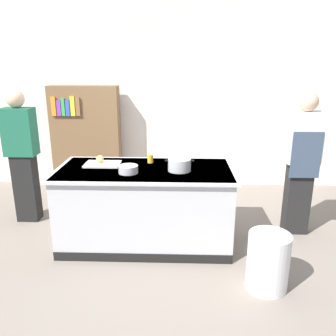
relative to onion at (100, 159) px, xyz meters
name	(u,v)px	position (x,y,z in m)	size (l,w,h in m)	color
ground_plane	(146,241)	(0.54, -0.16, -0.96)	(10.00, 10.00, 0.00)	slate
back_wall	(157,97)	(0.54, 1.94, 0.54)	(6.40, 0.12, 3.00)	silver
counter_island	(146,205)	(0.54, -0.16, -0.50)	(1.98, 0.98, 0.90)	#B7BABF
cutting_board	(103,164)	(0.03, -0.03, -0.05)	(0.40, 0.28, 0.02)	silver
onion	(100,159)	(0.00, 0.00, 0.00)	(0.09, 0.09, 0.09)	tan
stock_pot	(179,165)	(0.92, -0.22, 0.00)	(0.31, 0.25, 0.14)	#B7BABF
mixing_bowl	(128,169)	(0.38, -0.32, -0.02)	(0.21, 0.21, 0.08)	#B7BABF
juice_cup	(150,159)	(0.58, 0.08, -0.01)	(0.07, 0.07, 0.10)	yellow
trash_bin	(268,261)	(1.74, -0.99, -0.69)	(0.38, 0.38, 0.55)	silver
person_chef	(301,161)	(2.37, 0.16, -0.05)	(0.38, 0.25, 1.72)	black
person_guest	(22,154)	(-1.10, 0.39, -0.05)	(0.38, 0.24, 1.72)	black
bookshelf	(86,139)	(-0.60, 1.64, -0.11)	(1.10, 0.31, 1.70)	brown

